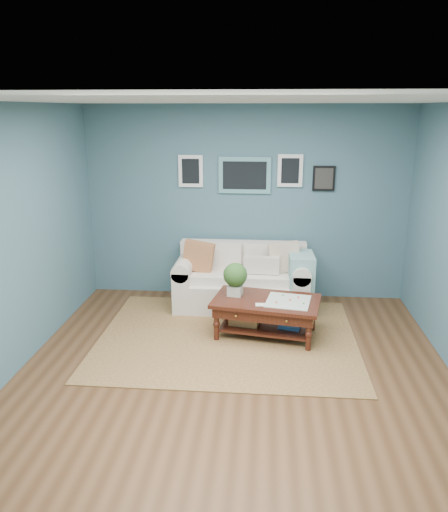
# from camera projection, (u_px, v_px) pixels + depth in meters

# --- Properties ---
(room_shell) EXTENTS (5.00, 5.02, 2.70)m
(room_shell) POSITION_uv_depth(u_px,v_px,m) (234.00, 250.00, 4.67)
(room_shell) COLOR brown
(room_shell) RESTS_ON ground
(area_rug) EXTENTS (3.03, 2.43, 0.01)m
(area_rug) POSITION_uv_depth(u_px,v_px,m) (227.00, 337.00, 5.96)
(area_rug) COLOR brown
(area_rug) RESTS_ON ground
(loveseat) EXTENTS (1.85, 0.84, 0.95)m
(loveseat) POSITION_uv_depth(u_px,v_px,m) (248.00, 280.00, 6.82)
(loveseat) COLOR beige
(loveseat) RESTS_ON ground
(coffee_table) EXTENTS (1.34, 0.92, 0.87)m
(coffee_table) POSITION_uv_depth(u_px,v_px,m) (261.00, 305.00, 5.94)
(coffee_table) COLOR #340F0B
(coffee_table) RESTS_ON ground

